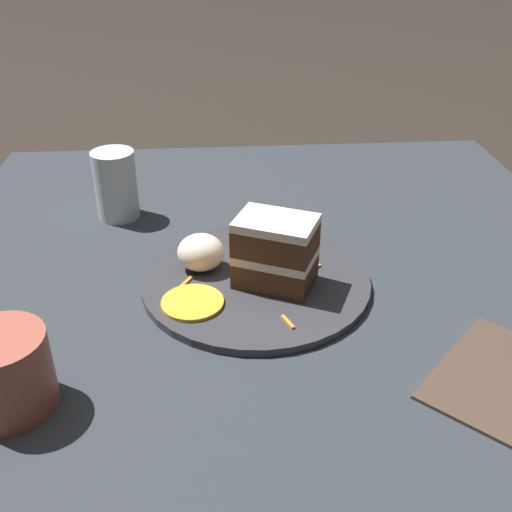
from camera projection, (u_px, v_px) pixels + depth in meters
ground_plane at (275, 308)px, 0.76m from camera, size 6.00×6.00×0.00m
dining_table at (276, 301)px, 0.75m from camera, size 0.93×1.05×0.02m
plate at (256, 281)px, 0.76m from camera, size 0.29×0.29×0.01m
cake_slice at (274, 252)px, 0.73m from camera, size 0.11×0.10×0.09m
cream_dollop at (201, 252)px, 0.77m from camera, size 0.06×0.05×0.05m
orange_garnish at (192, 303)px, 0.71m from camera, size 0.07×0.07×0.00m
carrot_shreds_scatter at (241, 283)px, 0.75m from camera, size 0.18×0.18×0.00m
drinking_glass at (116, 189)px, 0.91m from camera, size 0.06×0.06×0.11m
coffee_mug at (5, 370)px, 0.56m from camera, size 0.09×0.09×0.08m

